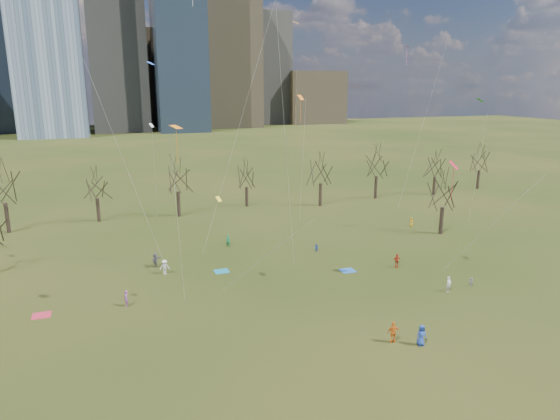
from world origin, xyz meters
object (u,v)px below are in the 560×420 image
object	(u,v)px
blanket_teal	(222,271)
person_4	(393,332)
person_0	(421,335)
blanket_navy	(348,271)
person_1	(449,284)
blanket_crimson	(42,315)

from	to	relation	value
blanket_teal	person_4	bearing A→B (deg)	-65.12
person_0	person_4	world-z (taller)	person_4
blanket_navy	person_1	xyz separation A→B (m)	(6.79, -8.69, 0.79)
person_0	person_4	xyz separation A→B (m)	(-1.86, 1.13, 0.04)
blanket_teal	person_1	xyz separation A→B (m)	(20.15, -13.24, 0.79)
blanket_navy	person_0	xyz separation A→B (m)	(-2.12, -16.78, 0.85)
person_4	person_1	bearing A→B (deg)	-139.98
blanket_teal	person_1	size ratio (longest dim) A/B	1.00
blanket_navy	person_4	distance (m)	16.18
person_1	blanket_navy	bearing A→B (deg)	115.20
blanket_teal	blanket_navy	distance (m)	14.11
blanket_teal	blanket_navy	world-z (taller)	same
blanket_crimson	person_4	size ratio (longest dim) A/B	0.88
blanket_crimson	person_0	distance (m)	33.17
person_1	blanket_teal	bearing A→B (deg)	133.86
blanket_crimson	person_1	world-z (taller)	person_1
blanket_crimson	blanket_teal	bearing A→B (deg)	16.71
blanket_navy	blanket_crimson	distance (m)	31.18
blanket_crimson	person_0	world-z (taller)	person_0
blanket_navy	blanket_crimson	bearing A→B (deg)	-178.55
blanket_crimson	person_4	distance (m)	31.00
blanket_navy	person_4	bearing A→B (deg)	-104.27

